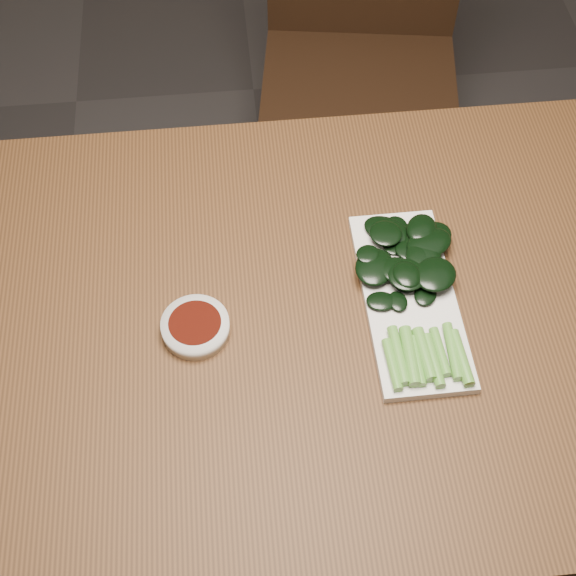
{
  "coord_description": "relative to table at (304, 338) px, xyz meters",
  "views": [
    {
      "loc": [
        -0.09,
        -0.63,
        1.73
      ],
      "look_at": [
        -0.02,
        0.04,
        0.76
      ],
      "focal_mm": 50.0,
      "sensor_mm": 36.0,
      "label": 1
    }
  ],
  "objects": [
    {
      "name": "sauce_bowl",
      "position": [
        -0.16,
        -0.02,
        0.08
      ],
      "size": [
        0.1,
        0.1,
        0.03
      ],
      "color": "silver",
      "rests_on": "table"
    },
    {
      "name": "gai_lan",
      "position": [
        0.16,
        0.03,
        0.1
      ],
      "size": [
        0.18,
        0.32,
        0.03
      ],
      "color": "#589935",
      "rests_on": "serving_plate"
    },
    {
      "name": "ground",
      "position": [
        0.0,
        0.0,
        -0.68
      ],
      "size": [
        6.0,
        6.0,
        0.0
      ],
      "primitive_type": "plane",
      "color": "#2C2929",
      "rests_on": "ground"
    },
    {
      "name": "table",
      "position": [
        0.0,
        0.0,
        0.0
      ],
      "size": [
        1.4,
        0.8,
        0.75
      ],
      "color": "#472A14",
      "rests_on": "ground"
    },
    {
      "name": "serving_plate",
      "position": [
        0.15,
        0.0,
        0.08
      ],
      "size": [
        0.13,
        0.32,
        0.01
      ],
      "rotation": [
        0.0,
        0.0,
        0.01
      ],
      "color": "silver",
      "rests_on": "table"
    },
    {
      "name": "chair_far",
      "position": [
        0.24,
        0.88,
        -0.19
      ],
      "size": [
        0.52,
        0.52,
        0.89
      ],
      "rotation": [
        0.0,
        0.0,
        -0.15
      ],
      "color": "black",
      "rests_on": "ground"
    }
  ]
}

